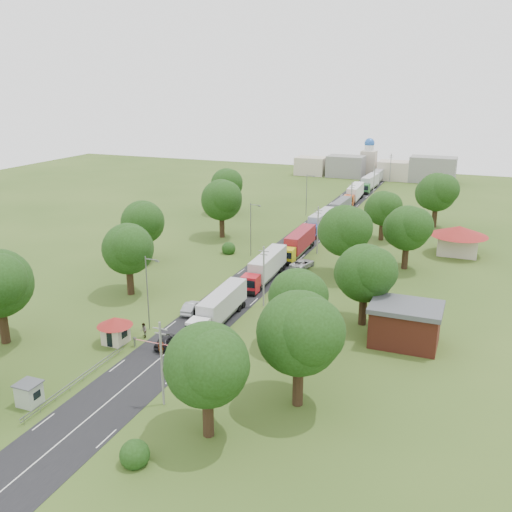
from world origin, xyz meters
The scene contains 48 objects.
ground centered at (0.00, 0.00, 0.00)m, with size 260.00×260.00×0.00m, color #324C19.
road centered at (0.00, 20.00, 0.00)m, with size 8.00×200.00×0.04m, color black.
boom_barrier centered at (-1.36, -25.00, 0.89)m, with size 9.22×0.35×1.18m.
guard_booth centered at (-7.20, -25.00, 2.16)m, with size 4.40×4.40×3.45m.
kiosk centered at (-7.00, -40.00, 1.23)m, with size 2.30×2.30×2.41m.
guard_rail centered at (-5.00, -35.00, 0.00)m, with size 0.10×17.00×1.70m, color slate, non-canonical shape.
info_sign centered at (5.20, 35.00, 3.00)m, with size 0.12×3.10×4.10m.
pole_0 centered at (5.50, -35.00, 4.68)m, with size 1.60×0.24×9.00m.
pole_1 centered at (5.50, -7.00, 4.68)m, with size 1.60×0.24×9.00m.
pole_2 centered at (5.50, 21.00, 4.68)m, with size 1.60×0.24×9.00m.
pole_3 centered at (5.50, 49.00, 4.68)m, with size 1.60×0.24×9.00m.
pole_4 centered at (5.50, 77.00, 4.68)m, with size 1.60×0.24×9.00m.
pole_5 centered at (5.50, 105.00, 4.68)m, with size 1.60×0.24×9.00m.
lamp_0 centered at (-5.35, -20.00, 5.55)m, with size 2.03×0.22×10.00m.
lamp_1 centered at (-5.35, 15.00, 5.55)m, with size 2.03×0.22×10.00m.
lamp_2 centered at (-5.35, 50.00, 5.55)m, with size 2.03×0.22×10.00m.
tree_0 centered at (11.99, -37.84, 7.22)m, with size 8.80×8.80×11.07m.
tree_1 centered at (17.99, -29.83, 7.85)m, with size 9.60×9.60×12.05m.
tree_2 centered at (13.99, -17.86, 6.60)m, with size 8.00×8.00×10.10m.
tree_3 centered at (19.99, -7.84, 7.22)m, with size 8.80×8.80×11.07m.
tree_4 centered at (12.99, 10.17, 7.85)m, with size 9.60×9.60×12.05m.
tree_5 centered at (21.99, 18.16, 7.22)m, with size 8.80×8.80×11.07m.
tree_6 centered at (14.99, 35.14, 6.60)m, with size 8.00×8.00×10.10m.
tree_7 centered at (23.99, 50.17, 7.85)m, with size 9.60×9.60×12.05m.
tree_10 centered at (-15.01, -9.84, 7.22)m, with size 8.80×8.80×11.07m.
tree_11 centered at (-22.01, 5.16, 7.22)m, with size 8.80×8.80×11.07m.
tree_12 centered at (-16.01, 25.17, 7.85)m, with size 9.60×9.60×12.05m.
tree_13 centered at (-24.01, 45.16, 7.22)m, with size 8.80×8.80×11.07m.
house_brick centered at (26.00, -12.00, 2.65)m, with size 8.60×6.60×5.20m.
house_cream centered at (30.00, 30.00, 3.64)m, with size 10.08×10.08×5.80m.
distant_town centered at (0.68, 110.00, 3.49)m, with size 52.00×8.00×8.00m.
church centered at (-4.00, 118.00, 5.39)m, with size 5.00×5.00×12.30m.
truck_0 centered at (2.04, -14.45, 2.15)m, with size 2.89×14.63×4.05m.
truck_1 centered at (1.85, 3.49, 2.23)m, with size 3.00×15.20×4.20m.
truck_2 centered at (2.37, 19.34, 2.24)m, with size 2.81×15.21×4.21m.
truck_3 centered at (1.62, 37.36, 2.14)m, with size 3.04×14.59×4.03m.
truck_4 centered at (2.12, 52.38, 2.00)m, with size 2.68×13.63×3.77m.
truck_5 centered at (1.61, 70.70, 2.24)m, with size 3.14×15.28×4.23m.
truck_6 centered at (2.17, 88.62, 2.25)m, with size 3.24×15.34×4.24m.
truck_7 centered at (2.09, 104.15, 2.05)m, with size 2.40×13.91×3.86m.
truck_8 centered at (1.60, 121.43, 2.17)m, with size 3.30×14.79×4.08m.
car_lane_front centered at (-1.00, -23.50, 0.72)m, with size 1.69×4.20×1.43m, color black.
car_lane_mid centered at (-3.00, -13.00, 0.77)m, with size 1.64×4.69×1.55m, color #94989B.
car_lane_rear centered at (-1.63, -12.00, 0.70)m, with size 1.96×4.81×1.40m, color black.
car_verge_near centered at (5.50, 11.68, 0.80)m, with size 2.65×5.74×1.59m, color #B1B1B1.
car_verge_far centered at (7.23, 29.91, 0.75)m, with size 1.76×4.37×1.49m, color #55585C.
pedestrian_near centered at (-0.39, -25.62, 0.97)m, with size 0.71×0.47×1.95m, color gray.
pedestrian_booth centered at (-4.80, -22.45, 0.97)m, with size 0.94×0.73×1.94m, color gray.
Camera 1 is at (32.80, -78.37, 31.31)m, focal length 40.00 mm.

